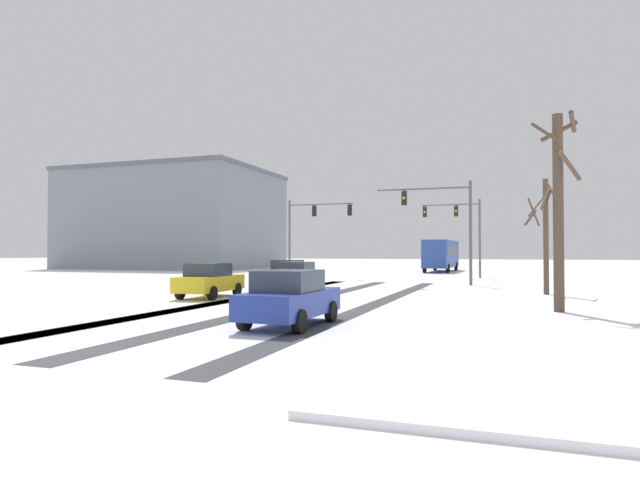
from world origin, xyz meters
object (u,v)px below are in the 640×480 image
Objects in this scene: bare_tree_sidewalk_near at (558,204)px; car_grey_second at (296,277)px; car_blue_fourth at (290,298)px; car_black_lead at (288,272)px; traffic_signal_far_right at (459,223)px; bare_tree_sidewalk_mid at (545,232)px; traffic_signal_far_left at (311,222)px; bus_oncoming at (441,253)px; office_building_far_left_block at (175,220)px; traffic_signal_near_right at (444,215)px; car_yellow_cab_third at (209,280)px.

car_grey_second is at bearing 155.95° from bare_tree_sidewalk_near.
car_black_lead is at bearing 112.81° from car_blue_fourth.
bare_tree_sidewalk_mid is (5.50, -16.51, -1.46)m from traffic_signal_far_right.
traffic_signal_far_left is at bearing -161.29° from traffic_signal_far_right.
office_building_far_left_block reaches higher than bus_oncoming.
car_black_lead is (-10.01, -12.95, -3.77)m from traffic_signal_far_right.
bare_tree_sidewalk_mid is at bearing 12.64° from car_grey_second.
office_building_far_left_block is at bearing 177.69° from bus_oncoming.
office_building_far_left_block reaches higher than car_blue_fourth.
traffic_signal_near_right is 14.26m from traffic_signal_far_left.
traffic_signal_far_left is 27.00m from bare_tree_sidewalk_near.
car_grey_second is at bearing 59.32° from car_yellow_cab_third.
bus_oncoming is 31.42m from bare_tree_sidewalk_mid.
traffic_signal_near_right is 1.56× the size of car_black_lead.
bare_tree_sidewalk_mid is at bearing -74.21° from bus_oncoming.
car_grey_second is at bearing -109.66° from traffic_signal_far_right.
traffic_signal_near_right is 13.85m from bare_tree_sidewalk_near.
car_grey_second is 0.59× the size of bare_tree_sidewalk_near.
traffic_signal_far_right and traffic_signal_far_left have the same top height.
office_building_far_left_block reaches higher than car_black_lead.
traffic_signal_far_left is 32.62m from office_building_far_left_block.
traffic_signal_near_right reaches higher than bare_tree_sidewalk_mid.
bus_oncoming is (8.67, 17.67, -2.63)m from traffic_signal_far_left.
car_grey_second is at bearing -72.57° from traffic_signal_far_left.
traffic_signal_far_left reaches higher than bus_oncoming.
car_yellow_cab_third is at bearing -87.40° from car_black_lead.
traffic_signal_near_right is at bearing 46.26° from car_grey_second.
office_building_far_left_block is at bearing 158.36° from traffic_signal_far_right.
bare_tree_sidewalk_mid is at bearing 25.63° from car_yellow_cab_third.
car_blue_fourth is at bearing -70.98° from traffic_signal_far_left.
car_grey_second is 13.85m from bare_tree_sidewalk_near.
traffic_signal_near_right is 7.17m from bare_tree_sidewalk_mid.
car_yellow_cab_third is 0.59× the size of bare_tree_sidewalk_near.
car_grey_second is 46.79m from office_building_far_left_block.
car_grey_second is (4.81, -15.33, -3.81)m from traffic_signal_far_left.
traffic_signal_far_right is at bearing -77.49° from bus_oncoming.
traffic_signal_far_left is at bearing -116.13° from bus_oncoming.
car_black_lead is at bearing 92.60° from car_yellow_cab_third.
bare_tree_sidewalk_mid is (8.54, -30.22, 1.14)m from bus_oncoming.
car_black_lead and car_blue_fourth have the same top height.
car_black_lead is at bearing 167.08° from bare_tree_sidewalk_mid.
bare_tree_sidewalk_near is at bearing -77.57° from bus_oncoming.
bare_tree_sidewalk_near is at bearing -37.47° from car_black_lead.
car_black_lead is (-10.04, -0.89, -3.60)m from traffic_signal_near_right.
office_building_far_left_block is at bearing 132.21° from car_grey_second.
traffic_signal_near_right reaches higher than car_blue_fourth.
bare_tree_sidewalk_near is at bearing -4.12° from car_yellow_cab_third.
office_building_far_left_block is (-26.40, 19.08, 1.79)m from traffic_signal_far_left.
car_blue_fourth is 0.58× the size of bare_tree_sidewalk_near.
traffic_signal_far_left reaches higher than car_grey_second.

